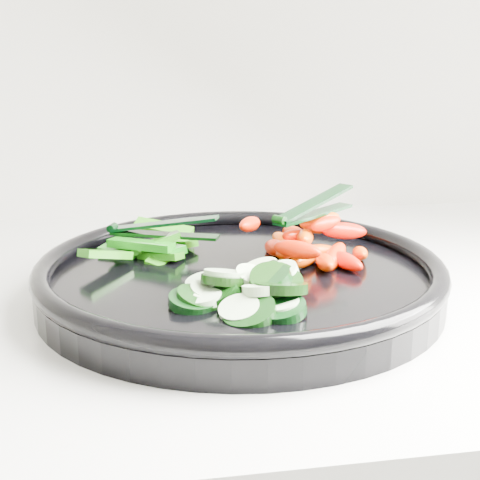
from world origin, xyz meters
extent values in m
cube|color=silver|center=(0.00, 1.70, 0.92)|extent=(2.02, 0.62, 0.03)
cylinder|color=black|center=(-0.25, 1.66, 0.94)|extent=(0.47, 0.47, 0.02)
torus|color=black|center=(-0.25, 1.66, 0.96)|extent=(0.47, 0.47, 0.02)
cylinder|color=black|center=(-0.26, 1.55, 0.96)|extent=(0.06, 0.06, 0.03)
cylinder|color=beige|center=(-0.27, 1.55, 0.96)|extent=(0.04, 0.04, 0.02)
cylinder|color=black|center=(-0.29, 1.58, 0.96)|extent=(0.05, 0.06, 0.02)
cylinder|color=beige|center=(-0.29, 1.59, 0.96)|extent=(0.04, 0.04, 0.02)
cylinder|color=black|center=(-0.23, 1.55, 0.96)|extent=(0.05, 0.05, 0.02)
cylinder|color=beige|center=(-0.23, 1.55, 0.96)|extent=(0.04, 0.04, 0.02)
cylinder|color=black|center=(-0.28, 1.62, 0.96)|extent=(0.06, 0.06, 0.02)
cylinder|color=beige|center=(-0.29, 1.62, 0.96)|extent=(0.04, 0.04, 0.02)
cylinder|color=black|center=(-0.28, 1.60, 0.96)|extent=(0.06, 0.06, 0.02)
cylinder|color=beige|center=(-0.29, 1.58, 0.96)|extent=(0.04, 0.04, 0.01)
cylinder|color=black|center=(-0.30, 1.58, 0.96)|extent=(0.05, 0.05, 0.02)
cylinder|color=#D9EEBE|center=(-0.29, 1.59, 0.96)|extent=(0.04, 0.04, 0.01)
cylinder|color=black|center=(-0.28, 1.59, 0.96)|extent=(0.05, 0.05, 0.03)
cylinder|color=beige|center=(-0.28, 1.60, 0.96)|extent=(0.05, 0.05, 0.02)
cylinder|color=black|center=(-0.24, 1.59, 0.97)|extent=(0.05, 0.05, 0.03)
cylinder|color=#DFF5C4|center=(-0.22, 1.60, 0.97)|extent=(0.04, 0.04, 0.03)
cylinder|color=black|center=(-0.27, 1.60, 0.97)|extent=(0.05, 0.05, 0.02)
cylinder|color=beige|center=(-0.27, 1.61, 0.97)|extent=(0.05, 0.05, 0.02)
cylinder|color=black|center=(-0.23, 1.58, 0.97)|extent=(0.06, 0.06, 0.03)
cylinder|color=#D7F4C3|center=(-0.25, 1.60, 0.97)|extent=(0.04, 0.03, 0.02)
cylinder|color=black|center=(-0.24, 1.61, 0.97)|extent=(0.04, 0.04, 0.02)
cylinder|color=#E4F9C7|center=(-0.24, 1.62, 0.97)|extent=(0.04, 0.04, 0.02)
cylinder|color=black|center=(-0.23, 1.57, 0.97)|extent=(0.05, 0.05, 0.02)
cylinder|color=beige|center=(-0.25, 1.57, 0.97)|extent=(0.04, 0.04, 0.01)
ellipsoid|color=#FF1500|center=(-0.16, 1.66, 0.96)|extent=(0.04, 0.05, 0.03)
ellipsoid|color=#EE4800|center=(-0.19, 1.66, 0.96)|extent=(0.04, 0.04, 0.02)
ellipsoid|color=#E91100|center=(-0.15, 1.65, 0.96)|extent=(0.03, 0.05, 0.02)
ellipsoid|color=#F11300|center=(-0.20, 1.70, 0.96)|extent=(0.02, 0.05, 0.03)
ellipsoid|color=#FF4C00|center=(-0.13, 1.67, 0.96)|extent=(0.02, 0.04, 0.02)
ellipsoid|color=#FF1D00|center=(-0.20, 1.69, 0.96)|extent=(0.02, 0.04, 0.02)
ellipsoid|color=#EF3E00|center=(-0.17, 1.65, 0.96)|extent=(0.02, 0.05, 0.02)
ellipsoid|color=#FF6500|center=(-0.16, 1.68, 0.96)|extent=(0.05, 0.02, 0.02)
ellipsoid|color=#F83600|center=(-0.17, 1.75, 0.96)|extent=(0.03, 0.05, 0.02)
ellipsoid|color=#FF4200|center=(-0.19, 1.72, 0.96)|extent=(0.03, 0.05, 0.02)
ellipsoid|color=#FF2000|center=(-0.20, 1.65, 0.98)|extent=(0.05, 0.05, 0.02)
ellipsoid|color=#E33400|center=(-0.16, 1.72, 0.98)|extent=(0.03, 0.05, 0.03)
ellipsoid|color=#EA4D00|center=(-0.18, 1.69, 0.98)|extent=(0.03, 0.05, 0.02)
ellipsoid|color=#F32F00|center=(-0.19, 1.69, 0.98)|extent=(0.04, 0.04, 0.02)
ellipsoid|color=red|center=(-0.13, 1.70, 0.98)|extent=(0.06, 0.03, 0.02)
ellipsoid|color=#FF3800|center=(-0.16, 1.69, 0.99)|extent=(0.05, 0.02, 0.02)
ellipsoid|color=#FF2D00|center=(-0.23, 1.69, 0.99)|extent=(0.03, 0.04, 0.02)
ellipsoid|color=#FF2E00|center=(-0.16, 1.68, 0.99)|extent=(0.04, 0.03, 0.02)
cube|color=#0A6E0C|center=(-0.31, 1.73, 0.96)|extent=(0.04, 0.06, 0.02)
cube|color=#22740B|center=(-0.32, 1.74, 0.96)|extent=(0.05, 0.06, 0.03)
cube|color=#09650B|center=(-0.30, 1.74, 0.96)|extent=(0.05, 0.05, 0.02)
cube|color=#216109|center=(-0.32, 1.71, 0.96)|extent=(0.05, 0.04, 0.01)
cube|color=#17700A|center=(-0.31, 1.72, 0.96)|extent=(0.05, 0.07, 0.02)
cube|color=#0F6A0A|center=(-0.36, 1.73, 0.96)|extent=(0.04, 0.04, 0.01)
cube|color=#26700A|center=(-0.33, 1.73, 0.96)|extent=(0.04, 0.07, 0.03)
cube|color=#0C6209|center=(-0.32, 1.72, 0.97)|extent=(0.05, 0.02, 0.02)
cube|color=#10700A|center=(-0.37, 1.69, 0.97)|extent=(0.05, 0.05, 0.02)
cube|color=#0C6509|center=(-0.34, 1.71, 0.97)|extent=(0.07, 0.05, 0.01)
cube|color=#1C6609|center=(-0.31, 1.77, 0.97)|extent=(0.06, 0.04, 0.02)
cylinder|color=black|center=(-0.21, 1.66, 1.00)|extent=(0.01, 0.01, 0.01)
cube|color=black|center=(-0.17, 1.69, 1.00)|extent=(0.10, 0.08, 0.00)
cube|color=black|center=(-0.17, 1.69, 1.01)|extent=(0.10, 0.08, 0.02)
cylinder|color=black|center=(-0.36, 1.75, 0.98)|extent=(0.01, 0.01, 0.01)
cube|color=black|center=(-0.31, 1.73, 0.97)|extent=(0.11, 0.05, 0.00)
cube|color=black|center=(-0.31, 1.73, 0.99)|extent=(0.11, 0.05, 0.02)
camera|label=1|loc=(-0.34, 1.08, 1.15)|focal=50.00mm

